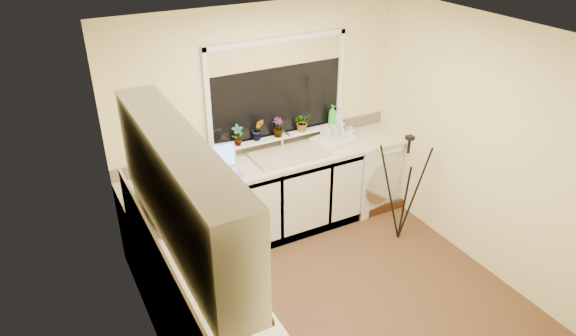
{
  "coord_description": "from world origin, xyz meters",
  "views": [
    {
      "loc": [
        -2.13,
        -3.12,
        3.39
      ],
      "look_at": [
        -0.17,
        0.55,
        1.15
      ],
      "focal_mm": 32.28,
      "sensor_mm": 36.0,
      "label": 1
    }
  ],
  "objects": [
    {
      "name": "window_glass",
      "position": [
        0.2,
        1.49,
        1.55
      ],
      "size": [
        1.5,
        0.02,
        1.0
      ],
      "primitive_type": "cube",
      "color": "black",
      "rests_on": "wall_back"
    },
    {
      "name": "wall_left",
      "position": [
        -1.6,
        0.0,
        1.23
      ],
      "size": [
        0.0,
        3.0,
        3.0
      ],
      "primitive_type": "plane",
      "rotation": [
        1.57,
        0.0,
        1.57
      ],
      "color": "beige",
      "rests_on": "ground"
    },
    {
      "name": "windowsill",
      "position": [
        0.2,
        1.43,
        1.04
      ],
      "size": [
        1.6,
        0.14,
        0.03
      ],
      "primitive_type": "cube",
      "color": "white",
      "rests_on": "wall_back"
    },
    {
      "name": "plant_c",
      "position": [
        0.17,
        1.4,
        1.16
      ],
      "size": [
        0.15,
        0.15,
        0.21
      ],
      "primitive_type": "imported",
      "rotation": [
        0.0,
        0.0,
        0.28
      ],
      "color": "#999999",
      "rests_on": "windowsill"
    },
    {
      "name": "window_blind",
      "position": [
        0.2,
        1.46,
        1.92
      ],
      "size": [
        1.5,
        0.02,
        0.25
      ],
      "primitive_type": "cube",
      "color": "tan",
      "rests_on": "wall_back"
    },
    {
      "name": "cup_back",
      "position": [
        1.03,
        1.31,
        0.95
      ],
      "size": [
        0.16,
        0.16,
        0.11
      ],
      "primitive_type": "imported",
      "rotation": [
        0.0,
        0.0,
        -0.23
      ],
      "color": "beige",
      "rests_on": "worktop_back"
    },
    {
      "name": "worktop_left",
      "position": [
        -1.3,
        -0.3,
        0.88
      ],
      "size": [
        0.6,
        2.4,
        0.04
      ],
      "primitive_type": "cube",
      "color": "beige",
      "rests_on": "base_cabinet_left"
    },
    {
      "name": "upper_cabinet",
      "position": [
        -1.44,
        -0.45,
        1.8
      ],
      "size": [
        0.28,
        1.9,
        0.7
      ],
      "primitive_type": "cube",
      "color": "silver",
      "rests_on": "wall_left"
    },
    {
      "name": "ceiling",
      "position": [
        0.0,
        0.0,
        2.45
      ],
      "size": [
        3.2,
        3.2,
        0.0
      ],
      "primitive_type": "plane",
      "rotation": [
        3.14,
        0.0,
        0.0
      ],
      "color": "white",
      "rests_on": "ground"
    },
    {
      "name": "kettle",
      "position": [
        -1.19,
        0.01,
        1.0
      ],
      "size": [
        0.16,
        0.16,
        0.2
      ],
      "primitive_type": "cylinder",
      "color": "white",
      "rests_on": "worktop_left"
    },
    {
      "name": "floor",
      "position": [
        0.0,
        0.0,
        0.0
      ],
      "size": [
        3.2,
        3.2,
        0.0
      ],
      "primitive_type": "plane",
      "color": "brown",
      "rests_on": "ground"
    },
    {
      "name": "sink",
      "position": [
        0.2,
        1.2,
        0.91
      ],
      "size": [
        0.82,
        0.46,
        0.03
      ],
      "primitive_type": "cube",
      "color": "tan",
      "rests_on": "worktop_back"
    },
    {
      "name": "plant_b",
      "position": [
        -0.06,
        1.42,
        1.17
      ],
      "size": [
        0.16,
        0.14,
        0.24
      ],
      "primitive_type": "imported",
      "rotation": [
        0.0,
        0.0,
        -0.26
      ],
      "color": "#999999",
      "rests_on": "windowsill"
    },
    {
      "name": "soap_bottle_green",
      "position": [
        0.85,
        1.4,
        1.17
      ],
      "size": [
        0.1,
        0.1,
        0.23
      ],
      "primitive_type": "imported",
      "rotation": [
        0.0,
        0.0,
        0.17
      ],
      "color": "green",
      "rests_on": "windowsill"
    },
    {
      "name": "base_cabinet_left",
      "position": [
        -1.3,
        -0.3,
        0.43
      ],
      "size": [
        0.54,
        2.4,
        0.86
      ],
      "primitive_type": "cube",
      "color": "silver",
      "rests_on": "floor"
    },
    {
      "name": "microwave",
      "position": [
        -1.25,
        0.67,
        1.07
      ],
      "size": [
        0.47,
        0.65,
        0.33
      ],
      "primitive_type": "imported",
      "rotation": [
        0.0,
        0.0,
        1.68
      ],
      "color": "white",
      "rests_on": "worktop_left"
    },
    {
      "name": "wall_back",
      "position": [
        0.0,
        1.5,
        1.23
      ],
      "size": [
        3.2,
        0.0,
        3.2
      ],
      "primitive_type": "plane",
      "rotation": [
        1.57,
        0.0,
        0.0
      ],
      "color": "beige",
      "rests_on": "ground"
    },
    {
      "name": "tripod",
      "position": [
        1.15,
        0.44,
        0.62
      ],
      "size": [
        0.66,
        0.66,
        1.23
      ],
      "primitive_type": null,
      "rotation": [
        0.0,
        0.0,
        -0.07
      ],
      "color": "black",
      "rests_on": "floor"
    },
    {
      "name": "steel_jar",
      "position": [
        -1.3,
        -0.56,
        0.96
      ],
      "size": [
        0.08,
        0.08,
        0.12
      ],
      "primitive_type": "cylinder",
      "color": "white",
      "rests_on": "worktop_left"
    },
    {
      "name": "wall_right",
      "position": [
        1.6,
        0.0,
        1.23
      ],
      "size": [
        0.0,
        3.0,
        3.0
      ],
      "primitive_type": "plane",
      "rotation": [
        1.57,
        0.0,
        -1.57
      ],
      "color": "beige",
      "rests_on": "ground"
    },
    {
      "name": "plant_a",
      "position": [
        -0.31,
        1.39,
        1.17
      ],
      "size": [
        0.13,
        0.09,
        0.23
      ],
      "primitive_type": "imported",
      "rotation": [
        0.0,
        0.0,
        -0.06
      ],
      "color": "#999999",
      "rests_on": "windowsill"
    },
    {
      "name": "splashback_left",
      "position": [
        -1.59,
        -0.3,
        1.12
      ],
      "size": [
        0.02,
        2.4,
        0.45
      ],
      "primitive_type": "cube",
      "color": "beige",
      "rests_on": "wall_left"
    },
    {
      "name": "splashback_back",
      "position": [
        0.0,
        1.49,
        0.97
      ],
      "size": [
        3.2,
        0.02,
        0.14
      ],
      "primitive_type": "cube",
      "color": "beige",
      "rests_on": "wall_back"
    },
    {
      "name": "cup_left",
      "position": [
        -1.25,
        -0.92,
        0.95
      ],
      "size": [
        0.13,
        0.13,
        0.1
      ],
      "primitive_type": "imported",
      "rotation": [
        0.0,
        0.0,
        -0.26
      ],
      "color": "#C2B59F",
      "rests_on": "worktop_left"
    },
    {
      "name": "soap_bottle_clear",
      "position": [
        0.94,
        1.42,
        1.14
      ],
      "size": [
        0.11,
        0.11,
        0.19
      ],
      "primitive_type": "imported",
      "rotation": [
        0.0,
        0.0,
        -0.4
      ],
      "color": "#999999",
      "rests_on": "windowsill"
    },
    {
      "name": "worktop_back",
      "position": [
        0.0,
        1.2,
        0.88
      ],
      "size": [
        3.2,
        0.6,
        0.04
      ],
      "primitive_type": "cube",
      "color": "beige",
      "rests_on": "base_cabinet_back"
    },
    {
      "name": "plant_d",
      "position": [
        0.47,
        1.41,
        1.16
      ],
      "size": [
        0.21,
        0.19,
        0.21
      ],
      "primitive_type": "imported",
      "rotation": [
        0.0,
        0.0,
        -0.16
      ],
      "color": "#999999",
      "rests_on": "windowsill"
    },
    {
      "name": "washing_machine",
      "position": [
        1.24,
        1.23,
        0.45
      ],
      "size": [
        0.71,
        0.7,
        0.89
      ],
      "primitive_type": "cube",
      "rotation": [
        0.0,
        0.0,
        0.15
      ],
      "color": "silver",
      "rests_on": "floor"
    },
    {
      "name": "faucet",
      "position": [
        0.2,
        1.38,
        1.02
      ],
      "size": [
        0.03,
        0.03,
        0.24
      ],
      "primitive_type": "cylinder",
      "color": "silver",
      "rests_on": "worktop_back"
    },
    {
      "name": "dish_rack",
      "position": [
        0.78,
        1.24,
        0.93
      ],
      "size": [
        0.51,
        0.43,
        0.07
      ],
      "primitive_type": "cube",
      "rotation": [
        0.0,
        0.0,
        0.23
      ],
      "color": "silver",
      "rests_on": "worktop_back"
    },
    {
      "name": "wall_front",
      "position": [
        0.0,
        -1.5,
        1.23
      ],
      "size": [
        3.2,
        0.0,
        3.2
      ],
      "primitive_type": "plane",
      "rotation": [
        -1.57,
        0.0,
        0.0
      ],
      "color": "beige",
      "rests_on": "ground"
    },
    {
      "name": "laptop",
      "position": [
        -0.57,
        1.21,
        0.97
      ],
      "size": [
        0.39,
        0.37,
        0.26
      ],
      "rotation": [
        0.0,
        0.0,
        -0.11
      ],
      "color": "#A9A9B1",
      "rests_on": "worktop_back"
    },
    {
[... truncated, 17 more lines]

